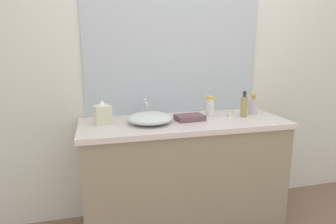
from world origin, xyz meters
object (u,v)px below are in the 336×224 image
at_px(folded_hand_towel, 190,118).
at_px(soap_dispenser, 244,106).
at_px(sink_basin, 150,118).
at_px(perfume_bottle, 210,107).
at_px(candle_jar, 230,113).
at_px(tissue_box, 103,114).
at_px(lotion_bottle, 253,105).

bearing_deg(folded_hand_towel, soap_dispenser, 0.67).
relative_size(sink_basin, soap_dispenser, 1.58).
bearing_deg(soap_dispenser, perfume_bottle, 163.95).
height_order(sink_basin, soap_dispenser, soap_dispenser).
xyz_separation_m(soap_dispenser, candle_jar, (-0.10, 0.04, -0.07)).
xyz_separation_m(tissue_box, candle_jar, (1.02, -0.00, -0.05)).
bearing_deg(lotion_bottle, soap_dispenser, -150.88).
xyz_separation_m(soap_dispenser, lotion_bottle, (0.12, 0.07, -0.02)).
xyz_separation_m(lotion_bottle, perfume_bottle, (-0.39, 0.01, 0.01)).
bearing_deg(folded_hand_towel, tissue_box, 175.75).
height_order(perfume_bottle, tissue_box, tissue_box).
bearing_deg(candle_jar, tissue_box, 179.74).
bearing_deg(soap_dispenser, folded_hand_towel, -179.33).
relative_size(perfume_bottle, folded_hand_towel, 0.77).
xyz_separation_m(sink_basin, perfume_bottle, (0.51, 0.10, 0.04)).
bearing_deg(perfume_bottle, candle_jar, -13.02).
height_order(soap_dispenser, tissue_box, soap_dispenser).
bearing_deg(lotion_bottle, candle_jar, -172.41).
distance_m(perfume_bottle, tissue_box, 0.85).
bearing_deg(tissue_box, soap_dispenser, -2.22).
relative_size(sink_basin, perfume_bottle, 2.02).
height_order(soap_dispenser, candle_jar, soap_dispenser).
height_order(tissue_box, folded_hand_towel, tissue_box).
xyz_separation_m(soap_dispenser, folded_hand_towel, (-0.46, -0.01, -0.07)).
relative_size(soap_dispenser, tissue_box, 1.20).
height_order(sink_basin, folded_hand_towel, sink_basin).
bearing_deg(candle_jar, lotion_bottle, 7.59).
xyz_separation_m(perfume_bottle, tissue_box, (-0.85, -0.03, -0.00)).
height_order(perfume_bottle, folded_hand_towel, perfume_bottle).
bearing_deg(tissue_box, sink_basin, -11.57).
distance_m(sink_basin, soap_dispenser, 0.78).
bearing_deg(candle_jar, soap_dispenser, -20.65).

